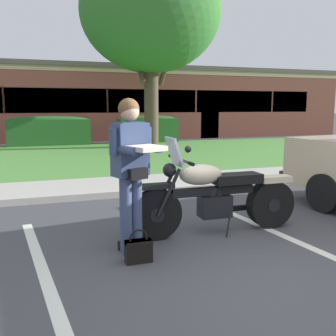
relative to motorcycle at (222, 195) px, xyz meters
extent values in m
plane|color=#424247|center=(-0.07, -1.24, -0.49)|extent=(140.00, 140.00, 0.00)
cube|color=#B7B2A8|center=(-0.07, 2.36, -0.43)|extent=(60.00, 0.20, 0.12)
cube|color=#B7B2A8|center=(-0.07, 3.21, -0.45)|extent=(60.00, 1.50, 0.08)
cube|color=#518E3D|center=(-0.07, 7.99, -0.46)|extent=(60.00, 8.07, 0.06)
cube|color=silver|center=(-2.15, -1.04, -0.49)|extent=(0.62, 4.38, 0.01)
cube|color=silver|center=(0.75, -1.04, -0.49)|extent=(0.62, 4.38, 0.01)
cylinder|color=black|center=(-0.88, 0.00, -0.17)|extent=(0.64, 0.11, 0.64)
cylinder|color=black|center=(-0.88, 0.00, -0.17)|extent=(0.18, 0.12, 0.18)
cylinder|color=black|center=(0.72, -0.01, -0.17)|extent=(0.64, 0.19, 0.64)
cylinder|color=black|center=(0.72, -0.01, -0.17)|extent=(0.18, 0.20, 0.18)
cube|color=black|center=(-0.88, 0.00, 0.18)|extent=(0.44, 0.14, 0.06)
cube|color=beige|center=(0.77, -0.01, 0.17)|extent=(0.44, 0.20, 0.08)
cylinder|color=black|center=(-0.74, -0.08, 0.11)|extent=(0.31, 0.05, 0.58)
cylinder|color=black|center=(-0.74, 0.08, 0.11)|extent=(0.31, 0.05, 0.58)
sphere|color=black|center=(-0.71, 0.00, 0.37)|extent=(0.17, 0.17, 0.17)
cylinder|color=black|center=(-0.57, 0.00, 0.49)|extent=(0.04, 0.72, 0.03)
cylinder|color=black|center=(-0.57, -0.36, 0.49)|extent=(0.04, 0.10, 0.04)
cylinder|color=black|center=(-0.56, 0.36, 0.49)|extent=(0.04, 0.10, 0.04)
sphere|color=black|center=(-0.59, -0.30, 0.65)|extent=(0.08, 0.08, 0.08)
sphere|color=black|center=(-0.59, 0.30, 0.65)|extent=(0.08, 0.08, 0.08)
cube|color=#B2BCC6|center=(-0.65, 0.00, 0.59)|extent=(0.14, 0.36, 0.35)
cube|color=black|center=(-0.13, 0.00, 0.07)|extent=(1.10, 0.11, 0.10)
ellipsoid|color=beige|center=(-0.30, 0.00, 0.29)|extent=(0.56, 0.32, 0.26)
cube|color=black|center=(0.20, -0.01, 0.21)|extent=(0.64, 0.29, 0.12)
cube|color=black|center=(-0.10, 0.00, -0.13)|extent=(0.40, 0.24, 0.28)
cylinder|color=black|center=(-0.13, 0.00, 0.03)|extent=(0.18, 0.12, 0.21)
cylinder|color=black|center=(-0.07, 0.00, 0.03)|extent=(0.18, 0.12, 0.21)
cylinder|color=black|center=(0.27, 0.13, -0.23)|extent=(0.60, 0.09, 0.08)
cylinder|color=black|center=(0.47, 0.13, -0.23)|extent=(0.60, 0.09, 0.08)
cylinder|color=black|center=(0.02, -0.16, -0.34)|extent=(0.12, 0.12, 0.30)
cube|color=black|center=(-1.17, -0.22, -0.44)|extent=(0.19, 0.26, 0.10)
cube|color=black|center=(-1.30, -0.27, -0.44)|extent=(0.19, 0.26, 0.10)
cylinder|color=#3D4C70|center=(-1.18, -0.20, -0.06)|extent=(0.14, 0.14, 0.86)
cylinder|color=#3D4C70|center=(-1.31, -0.25, -0.06)|extent=(0.14, 0.14, 0.86)
cube|color=navy|center=(-1.24, -0.23, 0.66)|extent=(0.43, 0.34, 0.58)
cube|color=navy|center=(-1.24, -0.23, 0.93)|extent=(0.35, 0.29, 0.06)
sphere|color=tan|center=(-1.24, -0.23, 1.07)|extent=(0.21, 0.21, 0.21)
sphere|color=brown|center=(-1.25, -0.21, 1.10)|extent=(0.23, 0.23, 0.23)
cube|color=black|center=(-1.20, -0.35, 0.41)|extent=(0.24, 0.17, 0.12)
cylinder|color=navy|center=(-1.04, -0.32, 0.68)|extent=(0.21, 0.35, 0.09)
cylinder|color=navy|center=(-1.34, -0.43, 0.68)|extent=(0.21, 0.35, 0.09)
cylinder|color=navy|center=(-1.03, -0.17, 0.76)|extent=(0.10, 0.10, 0.28)
cylinder|color=navy|center=(-1.44, -0.33, 0.76)|extent=(0.10, 0.10, 0.28)
cube|color=beige|center=(-1.14, -0.51, 0.70)|extent=(0.41, 0.41, 0.05)
cube|color=black|center=(-1.26, -0.59, -0.37)|extent=(0.28, 0.12, 0.24)
cube|color=black|center=(-1.26, -0.60, -0.27)|extent=(0.28, 0.13, 0.04)
torus|color=black|center=(-1.26, -0.59, -0.23)|extent=(0.20, 0.02, 0.20)
cube|color=black|center=(2.74, 1.40, -0.09)|extent=(1.90, 0.33, 0.20)
cylinder|color=black|center=(1.97, 0.36, -0.19)|extent=(0.31, 0.63, 0.60)
cylinder|color=#4C3D2D|center=(1.99, 10.00, 1.08)|extent=(0.55, 0.55, 3.13)
ellipsoid|color=#33702D|center=(1.99, 10.00, 4.61)|extent=(5.25, 5.25, 4.47)
cylinder|color=#4C3D2D|center=(2.53, 10.00, 2.51)|extent=(0.19, 1.21, 1.13)
cylinder|color=#4C3D2D|center=(1.55, 10.00, 2.50)|extent=(0.19, 1.02, 1.09)
cube|color=#235623|center=(-1.78, 11.99, 0.06)|extent=(3.23, 0.90, 1.10)
ellipsoid|color=#235623|center=(-1.78, 11.99, 0.61)|extent=(3.07, 0.84, 0.28)
cube|color=#235623|center=(2.40, 11.99, 0.06)|extent=(2.59, 0.90, 1.10)
ellipsoid|color=#235623|center=(2.40, 11.99, 0.61)|extent=(2.46, 0.84, 0.28)
cube|color=brown|center=(0.91, 18.17, 1.22)|extent=(26.21, 9.24, 3.42)
cube|color=#998466|center=(0.91, 13.59, 2.81)|extent=(26.21, 0.10, 0.24)
cube|color=#4C4742|center=(0.91, 18.17, 3.03)|extent=(26.47, 9.33, 0.20)
cube|color=#1E282D|center=(0.91, 13.58, 1.39)|extent=(22.28, 0.06, 1.10)
cube|color=brown|center=(-3.55, 13.57, 1.39)|extent=(0.08, 0.04, 1.20)
cube|color=brown|center=(0.91, 13.57, 1.39)|extent=(0.08, 0.04, 1.20)
cube|color=brown|center=(5.36, 13.57, 1.39)|extent=(0.08, 0.04, 1.20)
cube|color=brown|center=(9.82, 13.57, 1.39)|extent=(0.08, 0.04, 1.20)
cube|color=#473323|center=(6.15, 13.59, 0.56)|extent=(1.00, 0.08, 2.10)
camera|label=1|loc=(-2.18, -4.26, 1.12)|focal=40.55mm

